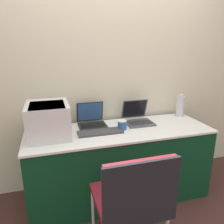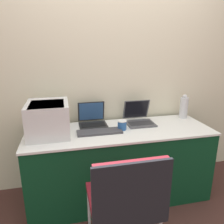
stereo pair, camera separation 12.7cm
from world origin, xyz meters
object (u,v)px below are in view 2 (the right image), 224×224
printer (48,118)px  coffee_cup (122,125)px  metal_pitcher (184,107)px  laptop_right (139,118)px  external_keyboard (100,132)px  laptop_left (92,120)px  chair (126,198)px

printer → coffee_cup: printer is taller
metal_pitcher → laptop_right: bearing=-174.3°
printer → external_keyboard: bearing=-8.7°
coffee_cup → laptop_left: bearing=142.5°
laptop_left → metal_pitcher: (1.06, 0.00, 0.08)m
external_keyboard → coffee_cup: (0.23, 0.03, 0.04)m
external_keyboard → metal_pitcher: metal_pitcher is taller
coffee_cup → metal_pitcher: 0.83m
external_keyboard → coffee_cup: 0.24m
printer → laptop_left: 0.48m
laptop_right → printer: bearing=-172.9°
laptop_left → metal_pitcher: metal_pitcher is taller
laptop_right → external_keyboard: size_ratio=0.71×
printer → laptop_right: size_ratio=1.42×
printer → laptop_left: printer is taller
laptop_right → laptop_left: bearing=174.0°
printer → metal_pitcher: (1.50, 0.17, -0.04)m
printer → laptop_right: bearing=7.1°
laptop_left → laptop_right: bearing=-6.0°
laptop_left → chair: bearing=-85.0°
laptop_left → chair: 1.02m
external_keyboard → chair: chair is taller
laptop_left → external_keyboard: size_ratio=0.66×
metal_pitcher → laptop_left: bearing=-179.8°
laptop_left → external_keyboard: laptop_left is taller
laptop_left → chair: (0.09, -0.98, -0.23)m
chair → external_keyboard: bearing=93.9°
external_keyboard → printer: bearing=171.3°
coffee_cup → metal_pitcher: bearing=14.7°
printer → laptop_right: 0.95m
chair → metal_pitcher: bearing=45.3°
printer → coffee_cup: (0.70, -0.04, -0.12)m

